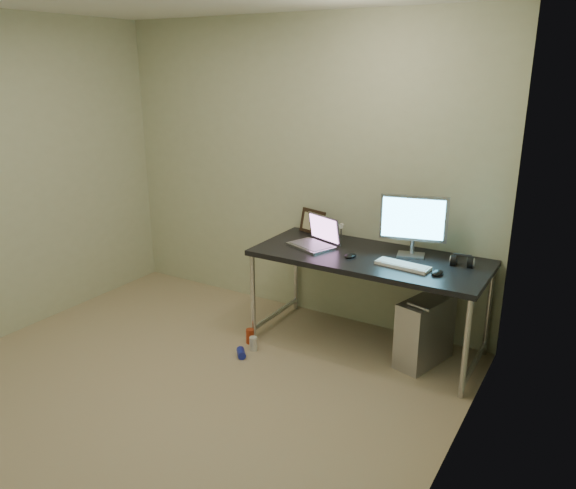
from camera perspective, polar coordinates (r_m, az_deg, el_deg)
The scene contains 18 objects.
floor at distance 3.92m, azimuth -12.44°, elevation -15.14°, with size 3.50×3.50×0.00m, color tan.
wall_back at distance 4.79m, azimuth 0.98°, elevation 7.51°, with size 3.50×0.02×2.50m, color beige.
wall_right at distance 2.56m, azimuth 15.65°, elevation -2.39°, with size 0.02×3.50×2.50m, color beige.
desk at distance 4.24m, azimuth 8.25°, elevation -2.03°, with size 1.74×0.76×0.75m.
tower_computer at distance 4.26m, azimuth 13.73°, elevation -8.54°, with size 0.33×0.52×0.53m.
cable_a at distance 4.51m, azimuth 14.59°, elevation -4.99°, with size 0.01×0.01×0.70m, color black.
cable_b at distance 4.48m, azimuth 15.60°, elevation -5.52°, with size 0.01×0.01×0.72m, color black.
can_red at distance 4.50m, azimuth -3.88°, elevation -9.27°, with size 0.06×0.06×0.12m, color #AA3516.
can_white at distance 4.40m, azimuth -3.54°, elevation -10.02°, with size 0.06×0.06×0.11m, color silver.
can_blue at distance 4.32m, azimuth -4.78°, elevation -10.92°, with size 0.06×0.06×0.11m, color #1B25A8.
laptop at distance 4.39m, azimuth 2.88°, elevation 0.56°, with size 0.41×0.38×0.23m.
monitor at distance 4.19m, azimuth 12.63°, elevation 2.34°, with size 0.48×0.18×0.46m.
keyboard at distance 4.02m, azimuth 11.60°, elevation -2.09°, with size 0.38×0.12×0.02m, color white.
mouse_right at distance 3.93m, azimuth 14.94°, elevation -2.67°, with size 0.07×0.12×0.04m, color black.
mouse_left at distance 4.16m, azimuth 6.37°, elevation -1.02°, with size 0.07×0.12×0.04m, color black.
headphones at distance 4.15m, azimuth 17.27°, elevation -1.68°, with size 0.17×0.10×0.10m.
picture_frame at distance 4.71m, azimuth 2.51°, elevation 2.34°, with size 0.25×0.03×0.20m, color black.
webcam at distance 4.59m, azimuth 5.44°, elevation 1.74°, with size 0.05×0.04×0.12m.
Camera 1 is at (2.34, -2.34, 2.10)m, focal length 35.00 mm.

